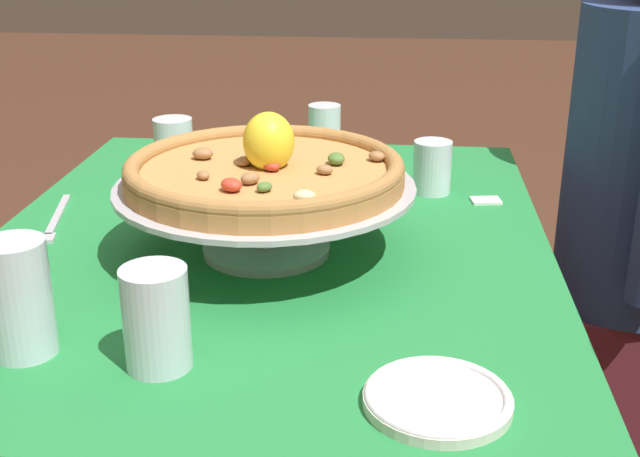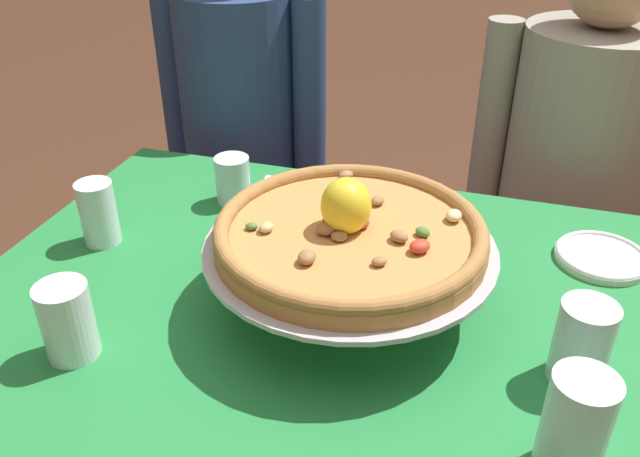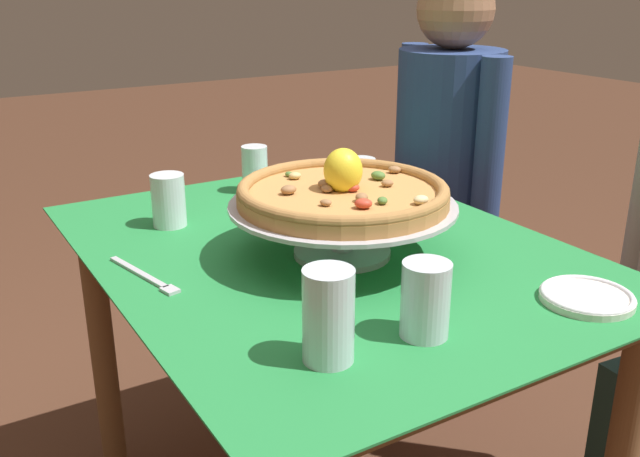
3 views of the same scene
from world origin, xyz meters
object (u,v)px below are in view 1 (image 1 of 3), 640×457
Objects in this scene: pizza_stand at (265,202)px; water_glass_back_left at (432,170)px; water_glass_side_right at (157,325)px; dinner_fork at (55,220)px; side_plate at (438,398)px; water_glass_front_left at (174,153)px; water_glass_front_right at (20,304)px; water_glass_side_left at (324,137)px; diner_left at (634,237)px; sugar_packet at (486,201)px; pizza at (265,169)px.

water_glass_back_left is at bearing 140.27° from pizza_stand.
dinner_fork is at bearing -145.38° from water_glass_side_right.
water_glass_back_left is at bearing 179.00° from side_plate.
water_glass_back_left is (0.04, 0.48, -0.01)m from water_glass_front_left.
side_plate is at bearing 80.61° from water_glass_side_right.
water_glass_front_right is 0.65× the size of dinner_fork.
diner_left is at bearing 89.43° from water_glass_side_left.
water_glass_back_left is 0.48m from diner_left.
side_plate is at bearing -1.00° from water_glass_back_left.
water_glass_back_left is 0.65m from dinner_fork.
pizza_stand is 0.47m from water_glass_side_left.
sugar_packet is (-0.17, 0.71, -0.00)m from dinner_fork.
pizza_stand is 0.40m from water_glass_back_left.
water_glass_side_left is 0.56m from dinner_fork.
dinner_fork is (-0.48, -0.60, -0.01)m from side_plate.
pizza_stand is at bearing 33.81° from water_glass_front_left.
dinner_fork is at bearing -104.09° from pizza.
pizza_stand is at bearing 144.13° from water_glass_front_right.
water_glass_front_right is 0.89× the size of side_plate.
water_glass_front_right is at bearing -95.08° from water_glass_side_right.
water_glass_side_right is at bearing 34.62° from dinner_fork.
water_glass_front_right is at bearing 17.73° from dinner_fork.
sugar_packet is at bearing 64.67° from water_glass_back_left.
side_plate is (0.86, 0.20, -0.04)m from water_glass_side_left.
water_glass_side_left reaches higher than water_glass_front_left.
pizza is 0.40m from water_glass_front_right.
water_glass_front_left is 0.09× the size of diner_left.
sugar_packet is (-0.59, 0.42, -0.05)m from water_glass_side_right.
diner_left is (0.01, 0.62, -0.19)m from water_glass_side_left.
sugar_packet is (0.21, 0.30, -0.05)m from water_glass_side_left.
water_glass_front_right is at bearing -19.24° from water_glass_side_left.
water_glass_front_right reaches higher than water_glass_side_right.
pizza is at bearing 33.89° from water_glass_front_left.
pizza is 0.45m from sugar_packet.
water_glass_side_left reaches higher than side_plate.
pizza_stand reaches higher than water_glass_back_left.
water_glass_front_right is 1.21m from diner_left.
water_glass_front_left is (-0.34, -0.23, -0.08)m from pizza.
water_glass_front_left is at bearing 179.63° from water_glass_front_right.
water_glass_side_left is at bearing 174.69° from pizza_stand.
sugar_packet is at bearing 126.77° from pizza_stand.
pizza reaches higher than water_glass_back_left.
pizza reaches higher than side_plate.
water_glass_back_left is at bearing 108.97° from dinner_fork.
water_glass_side_left reaches higher than pizza_stand.
water_glass_front_right is 0.84m from water_glass_side_left.
water_glass_front_left is at bearing -166.78° from water_glass_side_right.
pizza is 0.35m from water_glass_side_right.
water_glass_side_right reaches higher than water_glass_front_left.
pizza reaches higher than pizza_stand.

